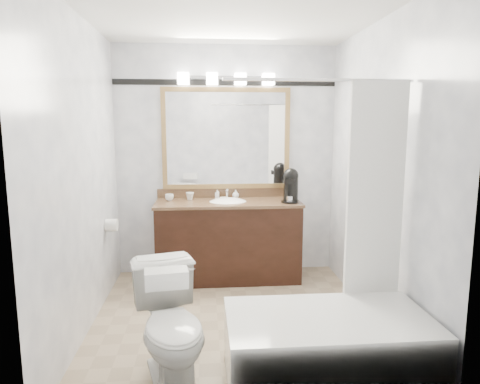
# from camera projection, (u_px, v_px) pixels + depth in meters

# --- Properties ---
(room) EXTENTS (2.42, 2.62, 2.52)m
(room) POSITION_uv_depth(u_px,v_px,m) (235.00, 175.00, 3.46)
(room) COLOR tan
(room) RESTS_ON ground
(vanity) EXTENTS (1.53, 0.58, 0.97)m
(vanity) POSITION_uv_depth(u_px,v_px,m) (228.00, 239.00, 4.58)
(vanity) COLOR black
(vanity) RESTS_ON ground
(mirror) EXTENTS (1.40, 0.04, 1.10)m
(mirror) POSITION_uv_depth(u_px,v_px,m) (226.00, 139.00, 4.68)
(mirror) COLOR #A6804B
(mirror) RESTS_ON room
(vanity_light_bar) EXTENTS (1.02, 0.14, 0.12)m
(vanity_light_bar) POSITION_uv_depth(u_px,v_px,m) (226.00, 79.00, 4.53)
(vanity_light_bar) COLOR silver
(vanity_light_bar) RESTS_ON room
(accent_stripe) EXTENTS (2.40, 0.01, 0.06)m
(accent_stripe) POSITION_uv_depth(u_px,v_px,m) (226.00, 83.00, 4.60)
(accent_stripe) COLOR black
(accent_stripe) RESTS_ON room
(bathtub) EXTENTS (1.30, 0.75, 1.96)m
(bathtub) POSITION_uv_depth(u_px,v_px,m) (330.00, 339.00, 2.77)
(bathtub) COLOR white
(bathtub) RESTS_ON ground
(tp_roll) EXTENTS (0.11, 0.12, 0.12)m
(tp_roll) POSITION_uv_depth(u_px,v_px,m) (112.00, 225.00, 4.10)
(tp_roll) COLOR white
(tp_roll) RESTS_ON room
(toilet) EXTENTS (0.60, 0.83, 0.76)m
(toilet) POSITION_uv_depth(u_px,v_px,m) (172.00, 327.00, 2.72)
(toilet) COLOR white
(toilet) RESTS_ON ground
(tissue_box) EXTENTS (0.25, 0.16, 0.10)m
(tissue_box) POSITION_uv_depth(u_px,v_px,m) (166.00, 278.00, 2.38)
(tissue_box) COLOR white
(tissue_box) RESTS_ON toilet
(coffee_maker) EXTENTS (0.19, 0.23, 0.35)m
(coffee_maker) POSITION_uv_depth(u_px,v_px,m) (291.00, 185.00, 4.48)
(coffee_maker) COLOR black
(coffee_maker) RESTS_ON vanity
(cup_left) EXTENTS (0.11, 0.11, 0.07)m
(cup_left) POSITION_uv_depth(u_px,v_px,m) (169.00, 197.00, 4.56)
(cup_left) COLOR white
(cup_left) RESTS_ON vanity
(cup_right) EXTENTS (0.11, 0.11, 0.08)m
(cup_right) POSITION_uv_depth(u_px,v_px,m) (190.00, 196.00, 4.61)
(cup_right) COLOR white
(cup_right) RESTS_ON vanity
(soap_bottle_a) EXTENTS (0.05, 0.05, 0.10)m
(soap_bottle_a) POSITION_uv_depth(u_px,v_px,m) (217.00, 194.00, 4.68)
(soap_bottle_a) COLOR white
(soap_bottle_a) RESTS_ON vanity
(soap_bottle_b) EXTENTS (0.09, 0.09, 0.09)m
(soap_bottle_b) POSITION_uv_depth(u_px,v_px,m) (236.00, 194.00, 4.71)
(soap_bottle_b) COLOR white
(soap_bottle_b) RESTS_ON vanity
(soap_bar) EXTENTS (0.09, 0.07, 0.03)m
(soap_bar) POSITION_uv_depth(u_px,v_px,m) (224.00, 198.00, 4.63)
(soap_bar) COLOR beige
(soap_bar) RESTS_ON vanity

